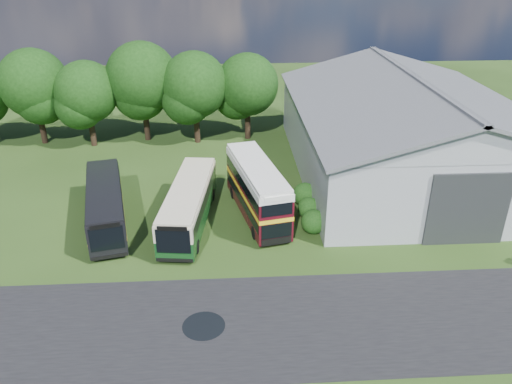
{
  "coord_description": "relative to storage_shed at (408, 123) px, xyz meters",
  "views": [
    {
      "loc": [
        -0.02,
        -22.88,
        17.43
      ],
      "look_at": [
        1.84,
        8.0,
        2.12
      ],
      "focal_mm": 35.0,
      "sensor_mm": 36.0,
      "label": 1
    }
  ],
  "objects": [
    {
      "name": "tree_left_a",
      "position": [
        -33.0,
        8.52,
        1.71
      ],
      "size": [
        6.46,
        6.46,
        9.12
      ],
      "color": "black",
      "rests_on": "ground"
    },
    {
      "name": "shrub_mid",
      "position": [
        -9.4,
        -7.98,
        -4.17
      ],
      "size": [
        1.6,
        1.6,
        1.6
      ],
      "primitive_type": "sphere",
      "color": "#194714",
      "rests_on": "ground"
    },
    {
      "name": "ground",
      "position": [
        -15.0,
        -15.98,
        -4.17
      ],
      "size": [
        120.0,
        120.0,
        0.0
      ],
      "primitive_type": "plane",
      "color": "#1F3511",
      "rests_on": "ground"
    },
    {
      "name": "tree_mid",
      "position": [
        -23.0,
        8.82,
        2.02
      ],
      "size": [
        6.8,
        6.8,
        9.6
      ],
      "color": "black",
      "rests_on": "ground"
    },
    {
      "name": "bus_maroon_double",
      "position": [
        -13.06,
        -7.43,
        -2.2
      ],
      "size": [
        4.23,
        9.45,
        3.94
      ],
      "rotation": [
        0.0,
        0.0,
        0.21
      ],
      "color": "black",
      "rests_on": "ground"
    },
    {
      "name": "shrub_back",
      "position": [
        -9.4,
        -5.98,
        -4.17
      ],
      "size": [
        1.8,
        1.8,
        1.8
      ],
      "primitive_type": "sphere",
      "color": "#194714",
      "rests_on": "ground"
    },
    {
      "name": "asphalt_road",
      "position": [
        -12.0,
        -18.98,
        -4.17
      ],
      "size": [
        60.0,
        8.0,
        0.02
      ],
      "primitive_type": "cube",
      "color": "black",
      "rests_on": "ground"
    },
    {
      "name": "puddle",
      "position": [
        -16.5,
        -18.98,
        -4.17
      ],
      "size": [
        2.2,
        2.2,
        0.01
      ],
      "primitive_type": "cylinder",
      "color": "black",
      "rests_on": "ground"
    },
    {
      "name": "tree_right_b",
      "position": [
        -13.0,
        8.62,
        1.27
      ],
      "size": [
        5.98,
        5.98,
        8.45
      ],
      "color": "black",
      "rests_on": "ground"
    },
    {
      "name": "shrub_front",
      "position": [
        -9.4,
        -9.98,
        -4.17
      ],
      "size": [
        1.7,
        1.7,
        1.7
      ],
      "primitive_type": "sphere",
      "color": "#194714",
      "rests_on": "ground"
    },
    {
      "name": "bus_green_single",
      "position": [
        -17.8,
        -8.39,
        -2.64
      ],
      "size": [
        3.62,
        10.6,
        2.86
      ],
      "rotation": [
        0.0,
        0.0,
        -0.12
      ],
      "color": "black",
      "rests_on": "ground"
    },
    {
      "name": "storage_shed",
      "position": [
        0.0,
        0.0,
        0.0
      ],
      "size": [
        18.8,
        24.8,
        8.15
      ],
      "color": "gray",
      "rests_on": "ground"
    },
    {
      "name": "bus_dark_single",
      "position": [
        -23.54,
        -7.99,
        -2.68
      ],
      "size": [
        4.53,
        10.37,
        2.79
      ],
      "rotation": [
        0.0,
        0.0,
        0.22
      ],
      "color": "black",
      "rests_on": "ground"
    },
    {
      "name": "tree_right_a",
      "position": [
        -18.0,
        7.82,
        1.52
      ],
      "size": [
        6.26,
        6.26,
        8.83
      ],
      "color": "black",
      "rests_on": "ground"
    },
    {
      "name": "tree_left_b",
      "position": [
        -28.0,
        7.52,
        1.09
      ],
      "size": [
        5.78,
        5.78,
        8.16
      ],
      "color": "black",
      "rests_on": "ground"
    }
  ]
}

